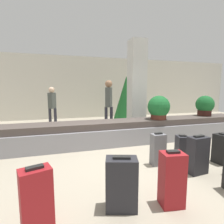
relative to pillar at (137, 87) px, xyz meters
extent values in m
plane|color=#9E937F|center=(-1.25, -2.57, -1.60)|extent=(18.00, 18.00, 0.00)
cube|color=beige|center=(-1.25, 3.61, 0.00)|extent=(18.00, 0.06, 3.20)
cube|color=gray|center=(-1.25, -1.14, -1.37)|extent=(8.92, 0.86, 0.46)
cube|color=#4C423D|center=(-1.25, -1.14, -1.05)|extent=(8.57, 0.70, 0.18)
cube|color=silver|center=(0.00, 0.00, 0.00)|extent=(0.53, 0.53, 3.20)
cube|color=black|center=(0.56, -3.05, -1.30)|extent=(0.32, 0.31, 0.60)
cube|color=black|center=(0.56, -3.05, -0.98)|extent=(0.17, 0.12, 0.03)
cube|color=#232328|center=(-1.90, -3.79, -1.27)|extent=(0.45, 0.35, 0.67)
cube|color=black|center=(-1.90, -3.79, -0.92)|extent=(0.23, 0.14, 0.03)
cube|color=#232328|center=(0.00, -2.52, -1.37)|extent=(0.31, 0.33, 0.47)
cube|color=black|center=(0.00, -2.52, -1.12)|extent=(0.16, 0.13, 0.03)
cube|color=maroon|center=(-2.88, -3.85, -1.25)|extent=(0.37, 0.30, 0.69)
cube|color=black|center=(-2.88, -3.85, -0.89)|extent=(0.19, 0.12, 0.03)
cube|color=#232328|center=(-0.27, -3.28, -1.26)|extent=(0.37, 0.24, 0.67)
cube|color=black|center=(-0.27, -3.28, -0.91)|extent=(0.20, 0.09, 0.03)
cube|color=maroon|center=(-1.25, -3.91, -1.24)|extent=(0.32, 0.27, 0.71)
cube|color=black|center=(-1.25, -3.91, -0.87)|extent=(0.17, 0.10, 0.03)
cube|color=slate|center=(-0.76, -2.76, -1.28)|extent=(0.27, 0.20, 0.63)
cube|color=black|center=(-0.76, -2.76, -0.95)|extent=(0.15, 0.07, 0.03)
cylinder|color=#4C2319|center=(0.14, -1.26, -0.86)|extent=(0.45, 0.45, 0.19)
sphere|color=#195B28|center=(0.14, -1.26, -0.59)|extent=(0.64, 0.64, 0.64)
cylinder|color=#381914|center=(2.01, -1.05, -0.85)|extent=(0.43, 0.43, 0.22)
sphere|color=#195B28|center=(2.01, -1.05, -0.58)|extent=(0.58, 0.58, 0.58)
cylinder|color=#282833|center=(-1.04, 0.33, -1.16)|extent=(0.11, 0.11, 0.88)
cylinder|color=#282833|center=(-0.84, 0.33, -1.16)|extent=(0.11, 0.11, 0.88)
cube|color=#474C47|center=(-0.94, 0.33, -0.37)|extent=(0.31, 0.37, 0.70)
sphere|color=#936B4C|center=(-0.94, 0.33, 0.11)|extent=(0.26, 0.26, 0.26)
cylinder|color=#282833|center=(-3.02, 1.49, -1.22)|extent=(0.11, 0.11, 0.77)
cylinder|color=#282833|center=(-2.82, 1.49, -1.22)|extent=(0.11, 0.11, 0.77)
cube|color=#474C47|center=(-2.92, 1.49, -0.53)|extent=(0.31, 0.37, 0.61)
sphere|color=beige|center=(-2.92, 1.49, -0.11)|extent=(0.22, 0.22, 0.22)
cylinder|color=#4C331E|center=(0.21, 1.57, -1.51)|extent=(0.16, 0.16, 0.18)
cone|color=#195623|center=(0.21, 1.57, -0.47)|extent=(1.12, 1.12, 1.91)
camera|label=1|loc=(-2.60, -5.73, -0.09)|focal=28.00mm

